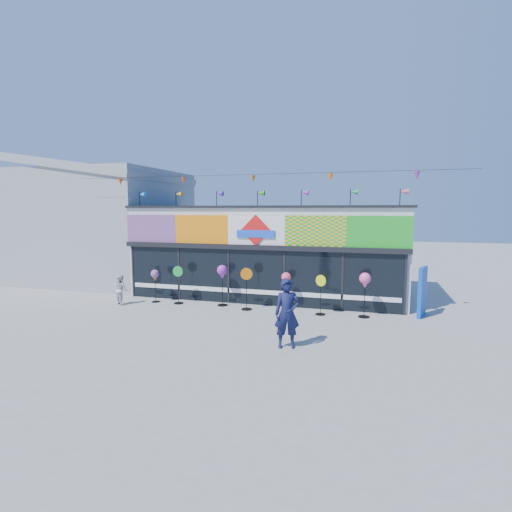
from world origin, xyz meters
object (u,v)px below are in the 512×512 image
at_px(child, 121,289).
at_px(spinner_4, 286,280).
at_px(spinner_3, 247,288).
at_px(spinner_2, 222,273).
at_px(spinner_6, 365,282).
at_px(spinner_5, 321,294).
at_px(spinner_0, 155,276).
at_px(spinner_1, 178,284).
at_px(adult_man, 287,313).
at_px(blue_sign, 422,292).

bearing_deg(child, spinner_4, -144.80).
height_order(spinner_3, child, spinner_3).
height_order(spinner_2, spinner_6, spinner_2).
distance_m(spinner_2, spinner_5, 4.10).
xyz_separation_m(spinner_3, child, (-5.31, -0.58, -0.25)).
bearing_deg(spinner_6, spinner_2, 177.68).
xyz_separation_m(spinner_3, spinner_4, (1.51, 0.36, 0.32)).
xyz_separation_m(spinner_4, spinner_5, (1.38, -0.31, -0.40)).
xyz_separation_m(spinner_0, child, (-1.18, -0.74, -0.49)).
bearing_deg(spinner_3, spinner_0, 177.83).
height_order(spinner_0, spinner_5, spinner_5).
distance_m(spinner_3, child, 5.35).
bearing_deg(spinner_6, spinner_1, 179.70).
xyz_separation_m(spinner_2, adult_man, (3.58, -4.19, -0.35)).
xyz_separation_m(blue_sign, child, (-11.82, -1.43, -0.30)).
xyz_separation_m(spinner_0, spinner_2, (2.97, 0.21, 0.23)).
distance_m(blue_sign, spinner_0, 10.67).
xyz_separation_m(spinner_3, spinner_6, (4.48, 0.14, 0.45)).
height_order(spinner_5, adult_man, adult_man).
relative_size(spinner_5, adult_man, 0.76).
distance_m(blue_sign, adult_man, 6.20).
relative_size(spinner_1, spinner_3, 0.96).
xyz_separation_m(spinner_0, adult_man, (6.56, -3.98, -0.12)).
xyz_separation_m(spinner_0, spinner_6, (8.61, -0.02, 0.21)).
bearing_deg(child, spinner_3, -146.36).
relative_size(blue_sign, spinner_6, 1.12).
height_order(adult_man, child, adult_man).
xyz_separation_m(blue_sign, spinner_2, (-7.67, -0.48, 0.42)).
height_order(blue_sign, spinner_5, blue_sign).
height_order(blue_sign, spinner_4, blue_sign).
bearing_deg(spinner_2, blue_sign, 3.57).
bearing_deg(child, blue_sign, -145.74).
distance_m(spinner_0, spinner_3, 4.14).
distance_m(spinner_0, child, 1.48).
xyz_separation_m(spinner_0, spinner_3, (4.13, -0.16, -0.24)).
distance_m(spinner_0, adult_man, 7.67).
relative_size(blue_sign, spinner_3, 1.11).
bearing_deg(spinner_2, spinner_5, -4.50).
height_order(spinner_5, spinner_6, spinner_6).
bearing_deg(spinner_1, spinner_2, 5.67).
bearing_deg(blue_sign, spinner_3, -155.10).
bearing_deg(spinner_0, spinner_5, -0.90).
relative_size(spinner_0, spinner_4, 0.93).
xyz_separation_m(spinner_5, child, (-8.21, -0.63, -0.17)).
distance_m(spinner_2, child, 4.32).
bearing_deg(spinner_5, spinner_1, 178.75).
height_order(spinner_6, child, spinner_6).
xyz_separation_m(spinner_5, adult_man, (-0.47, -3.87, 0.20)).
bearing_deg(adult_man, spinner_1, 126.67).
relative_size(spinner_1, spinner_6, 0.96).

